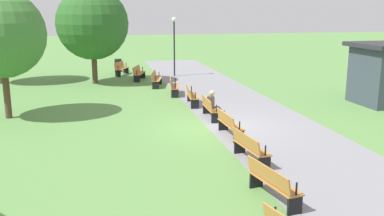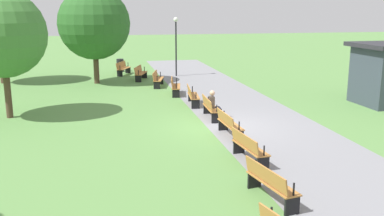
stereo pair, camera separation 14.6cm
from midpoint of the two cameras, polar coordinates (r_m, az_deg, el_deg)
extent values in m
plane|color=#5B8C47|center=(17.02, 4.06, -2.44)|extent=(120.00, 120.00, 0.00)
cube|color=gray|center=(17.55, 9.40, -2.10)|extent=(44.26, 4.51, 0.01)
cube|color=#B27538|center=(30.47, -8.79, 5.16)|extent=(1.80, 1.09, 0.04)
cube|color=#B27538|center=(30.51, -9.16, 5.61)|extent=(1.67, 0.78, 0.40)
cube|color=black|center=(31.27, -8.27, 4.94)|extent=(0.20, 0.37, 0.43)
cylinder|color=black|center=(31.21, -8.26, 5.66)|extent=(0.06, 0.06, 0.30)
cube|color=black|center=(29.74, -9.30, 4.49)|extent=(0.20, 0.37, 0.43)
cylinder|color=black|center=(29.68, -9.30, 5.25)|extent=(0.06, 0.06, 0.30)
cube|color=#B27538|center=(28.06, -6.53, 4.56)|extent=(1.81, 0.98, 0.04)
cube|color=#B27538|center=(28.07, -6.94, 5.05)|extent=(1.70, 0.67, 0.40)
cube|color=black|center=(28.89, -6.14, 4.34)|extent=(0.18, 0.37, 0.43)
cylinder|color=black|center=(28.83, -6.12, 5.12)|extent=(0.06, 0.06, 0.30)
cube|color=black|center=(27.31, -6.91, 3.82)|extent=(0.18, 0.37, 0.43)
cylinder|color=black|center=(27.24, -6.89, 4.64)|extent=(0.06, 0.06, 0.30)
cube|color=#B27538|center=(25.62, -4.24, 3.81)|extent=(1.82, 0.87, 0.04)
cube|color=#B27538|center=(25.61, -4.70, 4.34)|extent=(1.73, 0.55, 0.40)
cube|color=black|center=(26.46, -4.03, 3.59)|extent=(0.15, 0.38, 0.43)
cylinder|color=black|center=(26.40, -4.00, 4.44)|extent=(0.05, 0.05, 0.30)
cube|color=black|center=(24.85, -4.46, 2.97)|extent=(0.15, 0.38, 0.43)
cylinder|color=black|center=(24.79, -4.43, 3.87)|extent=(0.05, 0.05, 0.30)
cube|color=#B27538|center=(23.15, -1.93, 2.85)|extent=(1.81, 0.75, 0.04)
cube|color=#B27538|center=(23.11, -2.43, 3.44)|extent=(1.75, 0.42, 0.40)
cube|color=black|center=(24.00, -1.91, 2.65)|extent=(0.13, 0.38, 0.43)
cylinder|color=black|center=(23.93, -1.87, 3.58)|extent=(0.05, 0.05, 0.30)
cube|color=black|center=(22.39, -1.94, 1.89)|extent=(0.13, 0.38, 0.43)
cylinder|color=black|center=(22.31, -1.89, 2.89)|extent=(0.05, 0.05, 0.30)
cube|color=#B27538|center=(20.66, 0.43, 1.62)|extent=(1.80, 0.63, 0.04)
cube|color=#B27538|center=(20.59, -0.13, 2.27)|extent=(1.76, 0.30, 0.40)
cube|color=black|center=(21.51, 0.19, 1.44)|extent=(0.10, 0.38, 0.43)
cylinder|color=black|center=(21.43, 0.25, 2.48)|extent=(0.05, 0.05, 0.30)
cube|color=black|center=(19.91, 0.68, 0.50)|extent=(0.10, 0.38, 0.43)
cylinder|color=black|center=(19.83, 0.74, 1.62)|extent=(0.05, 0.05, 0.30)
cube|color=#B27538|center=(18.16, 2.84, 0.02)|extent=(1.78, 0.50, 0.04)
cube|color=#B27538|center=(18.06, 2.23, 0.74)|extent=(1.77, 0.17, 0.40)
cube|color=black|center=(18.99, 2.29, -0.12)|extent=(0.07, 0.38, 0.43)
cylinder|color=black|center=(18.91, 2.36, 1.05)|extent=(0.05, 0.05, 0.30)
cube|color=black|center=(17.44, 3.43, -1.33)|extent=(0.07, 0.38, 0.43)
cylinder|color=black|center=(17.35, 3.51, -0.06)|extent=(0.05, 0.05, 0.30)
cube|color=#B27538|center=(15.65, 5.35, -2.14)|extent=(1.78, 0.50, 0.04)
cube|color=#B27538|center=(15.53, 4.67, -1.33)|extent=(1.77, 0.17, 0.40)
cube|color=black|center=(16.46, 4.39, -2.21)|extent=(0.07, 0.38, 0.43)
cylinder|color=black|center=(16.37, 4.48, -0.87)|extent=(0.05, 0.05, 0.30)
cube|color=black|center=(14.97, 6.37, -3.80)|extent=(0.07, 0.38, 0.43)
cylinder|color=black|center=(14.87, 6.48, -2.34)|extent=(0.05, 0.05, 0.30)
cube|color=#B27538|center=(13.16, 7.99, -5.16)|extent=(1.80, 0.63, 0.04)
cube|color=#B27538|center=(13.00, 7.23, -4.25)|extent=(1.76, 0.30, 0.40)
cube|color=black|center=(13.94, 6.47, -5.09)|extent=(0.10, 0.38, 0.43)
cylinder|color=black|center=(13.83, 6.59, -3.52)|extent=(0.05, 0.05, 0.30)
cube|color=black|center=(12.55, 9.62, -7.27)|extent=(0.10, 0.38, 0.43)
cylinder|color=black|center=(12.42, 9.77, -5.54)|extent=(0.05, 0.05, 0.30)
cube|color=#B27538|center=(10.70, 10.88, -9.61)|extent=(1.81, 0.75, 0.04)
cube|color=#B27538|center=(10.51, 10.01, -8.58)|extent=(1.75, 0.42, 0.40)
cube|color=black|center=(11.43, 8.55, -9.28)|extent=(0.13, 0.38, 0.43)
cylinder|color=black|center=(11.30, 8.71, -7.41)|extent=(0.05, 0.05, 0.30)
cube|color=black|center=(10.18, 13.40, -12.39)|extent=(0.13, 0.38, 0.43)
cylinder|color=black|center=(10.03, 13.61, -10.32)|extent=(0.05, 0.05, 0.30)
cylinder|color=black|center=(8.83, 10.84, -13.53)|extent=(0.05, 0.05, 0.30)
cube|color=#4C4238|center=(18.05, 2.83, 0.76)|extent=(0.33, 0.21, 0.50)
sphere|color=tan|center=(17.98, 2.90, 1.97)|extent=(0.22, 0.22, 0.22)
cylinder|color=#23232D|center=(18.23, 3.31, 0.01)|extent=(0.14, 0.36, 0.13)
cylinder|color=#23232D|center=(18.32, 3.85, -0.63)|extent=(0.11, 0.11, 0.43)
cylinder|color=#23232D|center=(18.06, 3.44, -0.12)|extent=(0.14, 0.36, 0.13)
cylinder|color=#23232D|center=(18.16, 3.98, -0.76)|extent=(0.11, 0.11, 0.43)
cylinder|color=#4C3828|center=(27.21, -12.30, 5.49)|extent=(0.32, 0.32, 2.22)
sphere|color=#285B23|center=(27.01, -12.56, 10.76)|extent=(4.29, 4.29, 4.29)
cylinder|color=#4C3828|center=(19.66, -22.83, 2.14)|extent=(0.27, 0.27, 2.33)
sphere|color=#3D7533|center=(19.40, -23.44, 8.91)|extent=(3.58, 3.58, 3.58)
cylinder|color=#4C3828|center=(29.07, -23.48, 5.54)|extent=(0.41, 0.41, 2.57)
cylinder|color=black|center=(29.47, -1.96, 7.71)|extent=(0.10, 0.10, 3.63)
sphere|color=white|center=(29.35, -1.99, 11.52)|extent=(0.32, 0.32, 0.32)
cylinder|color=black|center=(32.13, -9.27, 5.56)|extent=(0.52, 0.52, 0.92)
cube|color=#38424C|center=(22.55, 24.07, 3.80)|extent=(2.56, 2.23, 2.72)
camera|label=1|loc=(0.07, -89.75, 0.06)|focal=40.67mm
camera|label=2|loc=(0.07, 90.25, -0.06)|focal=40.67mm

